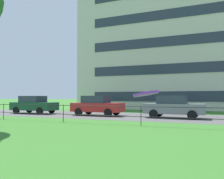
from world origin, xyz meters
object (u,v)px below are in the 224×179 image
object	(u,v)px
frisbee	(146,94)
apartment_building_background	(212,48)
car_red_left	(97,105)
car_dark_green_center	(34,105)
car_grey_far_left	(174,107)

from	to	relation	value
frisbee	apartment_building_background	xyz separation A→B (m)	(1.11, 30.05, 6.31)
car_red_left	apartment_building_background	world-z (taller)	apartment_building_background
frisbee	car_dark_green_center	bearing A→B (deg)	134.12
car_red_left	car_grey_far_left	size ratio (longest dim) A/B	0.99
frisbee	car_red_left	world-z (taller)	car_red_left
car_dark_green_center	car_red_left	xyz separation A→B (m)	(6.07, 0.18, 0.00)
frisbee	apartment_building_background	size ratio (longest dim) A/B	0.01
car_grey_far_left	frisbee	bearing A→B (deg)	-83.47
car_dark_green_center	car_red_left	world-z (taller)	same
car_dark_green_center	apartment_building_background	bearing A→B (deg)	47.70
car_dark_green_center	apartment_building_background	size ratio (longest dim) A/B	0.12
car_dark_green_center	apartment_building_background	world-z (taller)	apartment_building_background
frisbee	car_dark_green_center	distance (m)	19.45
car_red_left	apartment_building_background	bearing A→B (deg)	61.68
frisbee	car_grey_far_left	xyz separation A→B (m)	(-1.62, 14.14, -0.68)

